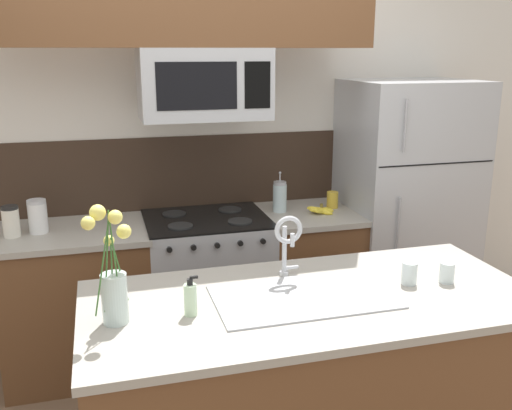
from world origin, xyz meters
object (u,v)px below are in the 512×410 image
Objects in this scene: french_press at (280,197)px; sink_faucet at (288,238)px; flower_vase at (113,284)px; storage_jar_tall at (11,221)px; storage_jar_medium at (38,216)px; coffee_tin at (332,200)px; banana_bunch at (321,210)px; refrigerator at (403,209)px; dish_soap_bottle at (190,299)px; spare_glass at (447,273)px; microwave at (204,84)px; stove_range at (208,286)px; drinking_glass at (409,273)px.

sink_faucet reaches higher than french_press.
flower_vase is (-0.78, -0.24, -0.04)m from sink_faucet.
storage_jar_medium reaches higher than storage_jar_tall.
storage_jar_medium is 0.74× the size of french_press.
storage_jar_tall is 1.63× the size of coffee_tin.
flower_vase is at bearing -137.86° from banana_bunch.
refrigerator reaches higher than sink_faucet.
storage_jar_medium is 1.78× the size of coffee_tin.
storage_jar_tall is 0.67× the size of french_press.
dish_soap_bottle is at bearing -130.58° from banana_bunch.
banana_bunch is (-0.64, -0.08, 0.06)m from refrigerator.
spare_glass is (0.00, -1.32, -0.01)m from coffee_tin.
microwave is at bearing -175.31° from coffee_tin.
storage_jar_tall is 1.90× the size of spare_glass.
microwave is at bearing -89.84° from stove_range.
storage_jar_tall reaches higher than spare_glass.
coffee_tin is at bearing 90.12° from spare_glass.
refrigerator is 8.88× the size of storage_jar_medium.
stove_range is 1.92× the size of flower_vase.
spare_glass is at bearing -9.46° from drinking_glass.
storage_jar_medium reaches higher than coffee_tin.
banana_bunch is 0.62× the size of sink_faucet.
banana_bunch is at bearing 87.62° from drinking_glass.
storage_jar_medium is 1.56m from sink_faucet.
flower_vase is (0.52, -1.24, 0.07)m from storage_jar_tall.
spare_glass is (0.87, -1.27, 0.50)m from stove_range.
storage_jar_medium is 1.91× the size of drinking_glass.
storage_jar_tall is at bearing 122.99° from dish_soap_bottle.
microwave is 1.21m from sink_faucet.
flower_vase is at bearing -73.32° from storage_jar_medium.
flower_vase reaches higher than drinking_glass.
storage_jar_tall is 1.99m from coffee_tin.
dish_soap_bottle is 1.75× the size of spare_glass.
coffee_tin is at bearing 48.75° from dish_soap_bottle.
drinking_glass is at bearing -118.72° from refrigerator.
french_press is 1.57m from dish_soap_bottle.
microwave is at bearing -1.48° from storage_jar_medium.
flower_vase is (-1.46, -1.32, 0.11)m from coffee_tin.
banana_bunch is 1.13m from sink_faucet.
spare_glass is at bearing -55.18° from microwave.
french_press is 1.62× the size of dish_soap_bottle.
flower_vase reaches higher than storage_jar_tall.
microwave is 1.35m from storage_jar_tall.
stove_range is at bearing 76.58° from dish_soap_bottle.
microwave is 3.93× the size of banana_bunch.
microwave is 2.79× the size of french_press.
microwave is 1.10m from banana_bunch.
banana_bunch is 0.17m from coffee_tin.
storage_jar_medium reaches higher than spare_glass.
sink_faucet reaches higher than banana_bunch.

